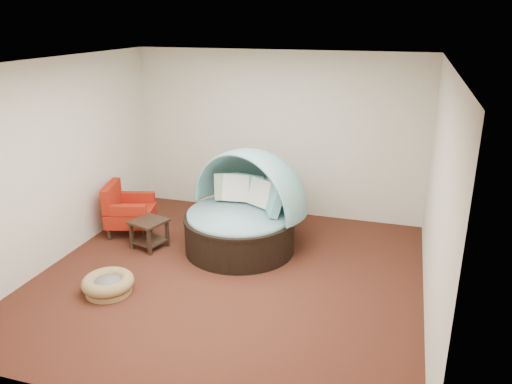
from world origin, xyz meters
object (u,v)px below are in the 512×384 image
(pet_basket, at_px, (108,284))
(side_table, at_px, (149,230))
(red_armchair, at_px, (127,210))
(canopy_daybed, at_px, (244,204))

(pet_basket, bearing_deg, side_table, 95.32)
(red_armchair, distance_m, side_table, 0.74)
(pet_basket, xyz_separation_m, side_table, (-0.12, 1.32, 0.17))
(pet_basket, relative_size, red_armchair, 0.75)
(canopy_daybed, relative_size, pet_basket, 3.28)
(pet_basket, height_order, side_table, side_table)
(canopy_daybed, bearing_deg, side_table, -141.88)
(canopy_daybed, relative_size, red_armchair, 2.48)
(pet_basket, distance_m, side_table, 1.34)
(canopy_daybed, bearing_deg, pet_basket, -104.45)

